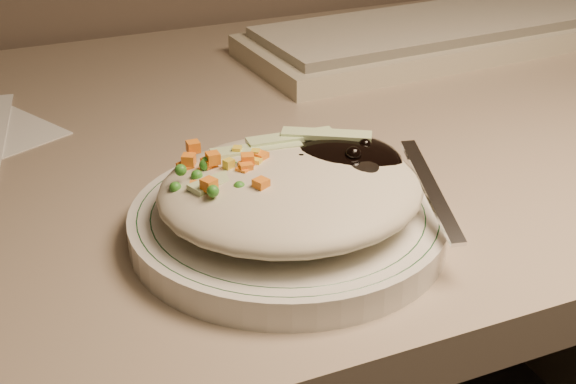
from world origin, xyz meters
name	(u,v)px	position (x,y,z in m)	size (l,w,h in m)	color
desk	(273,293)	(0.00, 1.38, 0.54)	(1.40, 0.70, 0.74)	gray
plate	(288,223)	(-0.07, 1.18, 0.75)	(0.23, 0.23, 0.02)	silver
plate_rim	(288,211)	(-0.07, 1.18, 0.76)	(0.22, 0.22, 0.00)	#144723
meal	(294,184)	(-0.07, 1.18, 0.78)	(0.20, 0.19, 0.05)	#BFB69B
keyboard	(445,33)	(0.29, 1.52, 0.76)	(0.52, 0.21, 0.04)	#BEB79C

